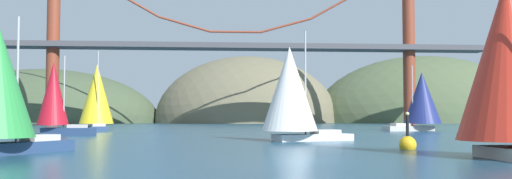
# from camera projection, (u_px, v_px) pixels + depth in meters

# --- Properties ---
(ground_plane) EXTENTS (360.00, 360.00, 0.00)m
(ground_plane) POSITION_uv_depth(u_px,v_px,m) (308.00, 161.00, 25.09)
(ground_plane) COLOR navy
(headland_left) EXTENTS (67.71, 44.00, 31.60)m
(headland_left) POSITION_uv_depth(u_px,v_px,m) (43.00, 123.00, 155.41)
(headland_left) COLOR #425138
(headland_left) RESTS_ON ground_plane
(headland_right) EXTENTS (69.63, 44.00, 41.18)m
(headland_right) POSITION_uv_depth(u_px,v_px,m) (424.00, 122.00, 164.05)
(headland_right) COLOR #4C5B3D
(headland_right) RESTS_ON ground_plane
(headland_center) EXTENTS (55.39, 44.00, 40.04)m
(headland_center) POSITION_uv_depth(u_px,v_px,m) (247.00, 123.00, 159.92)
(headland_center) COLOR #6B664C
(headland_center) RESTS_ON ground_plane
(suspension_bridge) EXTENTS (116.95, 6.00, 40.88)m
(suspension_bridge) POSITION_uv_depth(u_px,v_px,m) (235.00, 41.00, 120.64)
(suspension_bridge) COLOR brown
(suspension_bridge) RESTS_ON ground_plane
(sailboat_crimson_sail) EXTENTS (6.70, 3.95, 8.69)m
(sailboat_crimson_sail) POSITION_uv_depth(u_px,v_px,m) (55.00, 97.00, 57.99)
(sailboat_crimson_sail) COLOR navy
(sailboat_crimson_sail) RESTS_ON ground_plane
(sailboat_scarlet_sail) EXTENTS (5.30, 9.39, 10.22)m
(sailboat_scarlet_sail) POSITION_uv_depth(u_px,v_px,m) (510.00, 63.00, 26.85)
(sailboat_scarlet_sail) COLOR #B7B2A8
(sailboat_scarlet_sail) RESTS_ON ground_plane
(sailboat_white_mainsail) EXTENTS (8.76, 6.04, 9.43)m
(sailboat_white_mainsail) POSITION_uv_depth(u_px,v_px,m) (291.00, 91.00, 44.82)
(sailboat_white_mainsail) COLOR white
(sailboat_white_mainsail) RESTS_ON ground_plane
(sailboat_navy_sail) EXTENTS (8.97, 6.20, 9.14)m
(sailboat_navy_sail) POSITION_uv_depth(u_px,v_px,m) (421.00, 100.00, 74.41)
(sailboat_navy_sail) COLOR #B7B2A8
(sailboat_navy_sail) RESTS_ON ground_plane
(sailboat_yellow_sail) EXTENTS (6.07, 9.52, 11.38)m
(sailboat_yellow_sail) POSITION_uv_depth(u_px,v_px,m) (97.00, 96.00, 76.87)
(sailboat_yellow_sail) COLOR navy
(sailboat_yellow_sail) RESTS_ON ground_plane
(channel_buoy) EXTENTS (1.10, 1.10, 2.64)m
(channel_buoy) POSITION_uv_depth(u_px,v_px,m) (408.00, 144.00, 33.80)
(channel_buoy) COLOR gold
(channel_buoy) RESTS_ON ground_plane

